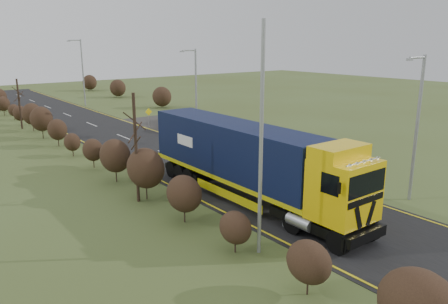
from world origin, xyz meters
name	(u,v)px	position (x,y,z in m)	size (l,w,h in m)	color
ground	(273,197)	(0.00, 0.00, 0.00)	(160.00, 160.00, 0.00)	#434F22
road	(181,160)	(0.00, 10.00, 0.01)	(8.00, 120.00, 0.02)	black
layby	(183,129)	(6.50, 20.00, 0.01)	(6.00, 18.00, 0.02)	#292725
lane_markings	(183,160)	(0.00, 9.69, 0.03)	(7.52, 116.00, 0.01)	yellow
hedgerow	(116,157)	(-6.00, 7.89, 1.62)	(2.24, 102.04, 6.05)	black
lorry	(248,158)	(-1.61, 0.35, 2.47)	(3.04, 15.63, 4.36)	black
car_red_hatchback	(177,123)	(5.55, 19.66, 0.75)	(1.76, 4.38, 1.49)	maroon
car_blue_sedan	(179,116)	(8.04, 23.23, 0.74)	(1.57, 4.50, 1.48)	#0B0F3F
streetlight_near	(417,123)	(5.71, -4.99, 4.38)	(1.71, 0.18, 8.00)	gray
streetlight_mid	(195,89)	(5.71, 16.50, 4.38)	(1.71, 0.18, 7.99)	gray
streetlight_far	(82,70)	(4.49, 42.30, 4.91)	(1.90, 0.18, 8.92)	gray
left_pole	(261,143)	(-5.20, -4.58, 4.75)	(0.16, 0.16, 9.50)	gray
speed_sign	(197,123)	(4.20, 13.96, 1.78)	(0.70, 0.10, 2.52)	gray
warning_board	(149,116)	(4.20, 22.97, 1.22)	(0.76, 0.11, 1.99)	gray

